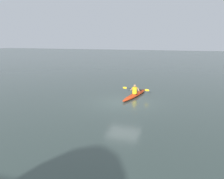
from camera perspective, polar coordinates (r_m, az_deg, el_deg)
name	(u,v)px	position (r m, az deg, el deg)	size (l,w,h in m)	color
ground_plane	(124,103)	(17.72, 2.88, -3.28)	(160.00, 160.00, 0.00)	#384742
kayak	(135,95)	(19.67, 5.59, -1.33)	(1.42, 4.70, 0.26)	red
kayaker	(135,90)	(19.55, 5.59, -0.07)	(2.36, 0.63, 0.77)	yellow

